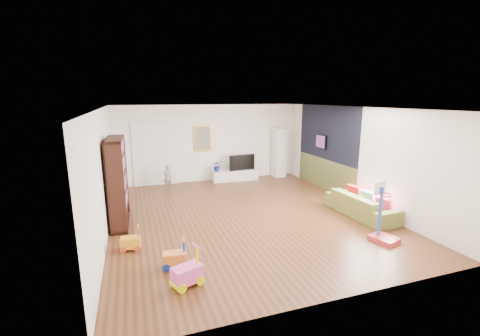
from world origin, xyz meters
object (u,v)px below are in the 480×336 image
object	(u,v)px
media_console	(235,175)
sofa	(361,205)
bookshelf	(118,182)
basketball_hoop	(387,212)

from	to	relation	value
media_console	sofa	xyz separation A→B (m)	(1.93, -4.40, 0.10)
media_console	sofa	distance (m)	4.80
bookshelf	sofa	world-z (taller)	bookshelf
sofa	basketball_hoop	xyz separation A→B (m)	(-0.52, -1.38, 0.35)
sofa	media_console	bearing A→B (deg)	20.93
bookshelf	sofa	distance (m)	5.98
bookshelf	sofa	size ratio (longest dim) A/B	1.05
sofa	basketball_hoop	distance (m)	1.52
bookshelf	sofa	bearing A→B (deg)	-11.86
basketball_hoop	bookshelf	bearing A→B (deg)	136.20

